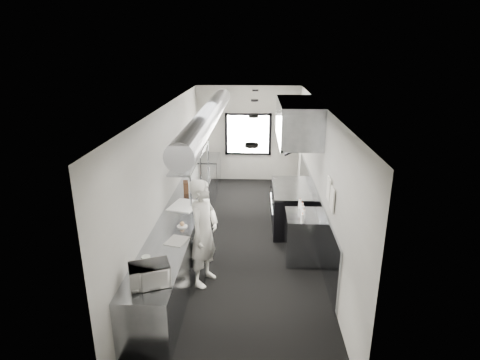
# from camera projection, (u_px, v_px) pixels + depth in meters

# --- Properties ---
(floor) EXTENTS (3.00, 8.00, 0.01)m
(floor) POSITION_uv_depth(u_px,v_px,m) (243.00, 240.00, 8.33)
(floor) COLOR black
(floor) RESTS_ON ground
(ceiling) EXTENTS (3.00, 8.00, 0.01)m
(ceiling) POSITION_uv_depth(u_px,v_px,m) (244.00, 106.00, 7.43)
(ceiling) COLOR silver
(ceiling) RESTS_ON wall_back
(wall_back) EXTENTS (3.00, 0.02, 2.80)m
(wall_back) POSITION_uv_depth(u_px,v_px,m) (248.00, 134.00, 11.66)
(wall_back) COLOR #B5B4AC
(wall_back) RESTS_ON floor
(wall_front) EXTENTS (3.00, 0.02, 2.80)m
(wall_front) POSITION_uv_depth(u_px,v_px,m) (230.00, 297.00, 4.09)
(wall_front) COLOR #B5B4AC
(wall_front) RESTS_ON floor
(wall_left) EXTENTS (0.02, 8.00, 2.80)m
(wall_left) POSITION_uv_depth(u_px,v_px,m) (169.00, 175.00, 7.94)
(wall_left) COLOR #B5B4AC
(wall_left) RESTS_ON floor
(wall_right) EXTENTS (0.02, 8.00, 2.80)m
(wall_right) POSITION_uv_depth(u_px,v_px,m) (319.00, 178.00, 7.82)
(wall_right) COLOR #B5B4AC
(wall_right) RESTS_ON floor
(wall_cladding) EXTENTS (0.03, 5.50, 1.10)m
(wall_cladding) POSITION_uv_depth(u_px,v_px,m) (314.00, 211.00, 8.37)
(wall_cladding) COLOR gray
(wall_cladding) RESTS_ON wall_right
(hvac_duct) EXTENTS (0.40, 6.40, 0.40)m
(hvac_duct) POSITION_uv_depth(u_px,v_px,m) (209.00, 115.00, 7.92)
(hvac_duct) COLOR #989AA0
(hvac_duct) RESTS_ON ceiling
(service_window) EXTENTS (1.36, 0.05, 1.25)m
(service_window) POSITION_uv_depth(u_px,v_px,m) (248.00, 134.00, 11.63)
(service_window) COLOR white
(service_window) RESTS_ON wall_back
(exhaust_hood) EXTENTS (0.81, 2.20, 0.88)m
(exhaust_hood) POSITION_uv_depth(u_px,v_px,m) (298.00, 121.00, 8.18)
(exhaust_hood) COLOR gray
(exhaust_hood) RESTS_ON ceiling
(prep_counter) EXTENTS (0.70, 6.00, 0.90)m
(prep_counter) POSITION_uv_depth(u_px,v_px,m) (184.00, 230.00, 7.76)
(prep_counter) COLOR gray
(prep_counter) RESTS_ON floor
(pass_shelf) EXTENTS (0.45, 3.00, 0.68)m
(pass_shelf) POSITION_uv_depth(u_px,v_px,m) (192.00, 156.00, 8.83)
(pass_shelf) COLOR gray
(pass_shelf) RESTS_ON prep_counter
(range) EXTENTS (0.88, 1.60, 0.94)m
(range) POSITION_uv_depth(u_px,v_px,m) (291.00, 207.00, 8.80)
(range) COLOR black
(range) RESTS_ON floor
(bottle_station) EXTENTS (0.65, 0.80, 0.90)m
(bottle_station) POSITION_uv_depth(u_px,v_px,m) (303.00, 237.00, 7.47)
(bottle_station) COLOR gray
(bottle_station) RESTS_ON floor
(far_work_table) EXTENTS (0.70, 1.20, 0.90)m
(far_work_table) POSITION_uv_depth(u_px,v_px,m) (207.00, 173.00, 11.26)
(far_work_table) COLOR gray
(far_work_table) RESTS_ON floor
(notice_sheet_a) EXTENTS (0.02, 0.28, 0.38)m
(notice_sheet_a) POSITION_uv_depth(u_px,v_px,m) (329.00, 189.00, 6.62)
(notice_sheet_a) COLOR silver
(notice_sheet_a) RESTS_ON wall_right
(notice_sheet_b) EXTENTS (0.02, 0.28, 0.38)m
(notice_sheet_b) POSITION_uv_depth(u_px,v_px,m) (332.00, 199.00, 6.30)
(notice_sheet_b) COLOR silver
(notice_sheet_b) RESTS_ON wall_right
(line_cook) EXTENTS (0.65, 0.79, 1.85)m
(line_cook) POSITION_uv_depth(u_px,v_px,m) (204.00, 233.00, 6.57)
(line_cook) COLOR silver
(line_cook) RESTS_ON floor
(microwave) EXTENTS (0.57, 0.51, 0.28)m
(microwave) POSITION_uv_depth(u_px,v_px,m) (150.00, 275.00, 5.15)
(microwave) COLOR silver
(microwave) RESTS_ON prep_counter
(deli_tub_a) EXTENTS (0.14, 0.14, 0.10)m
(deli_tub_a) POSITION_uv_depth(u_px,v_px,m) (146.00, 259.00, 5.71)
(deli_tub_a) COLOR beige
(deli_tub_a) RESTS_ON prep_counter
(deli_tub_b) EXTENTS (0.17, 0.17, 0.10)m
(deli_tub_b) POSITION_uv_depth(u_px,v_px,m) (147.00, 263.00, 5.62)
(deli_tub_b) COLOR beige
(deli_tub_b) RESTS_ON prep_counter
(newspaper) EXTENTS (0.38, 0.44, 0.01)m
(newspaper) POSITION_uv_depth(u_px,v_px,m) (177.00, 241.00, 6.35)
(newspaper) COLOR silver
(newspaper) RESTS_ON prep_counter
(small_plate) EXTENTS (0.23, 0.23, 0.02)m
(small_plate) POSITION_uv_depth(u_px,v_px,m) (182.00, 226.00, 6.85)
(small_plate) COLOR silver
(small_plate) RESTS_ON prep_counter
(pastry) EXTENTS (0.08, 0.08, 0.08)m
(pastry) POSITION_uv_depth(u_px,v_px,m) (182.00, 224.00, 6.83)
(pastry) COLOR tan
(pastry) RESTS_ON small_plate
(cutting_board) EXTENTS (0.61, 0.73, 0.02)m
(cutting_board) POSITION_uv_depth(u_px,v_px,m) (184.00, 205.00, 7.73)
(cutting_board) COLOR white
(cutting_board) RESTS_ON prep_counter
(knife_block) EXTENTS (0.15, 0.24, 0.24)m
(knife_block) POSITION_uv_depth(u_px,v_px,m) (186.00, 187.00, 8.42)
(knife_block) COLOR #55331E
(knife_block) RESTS_ON prep_counter
(plate_stack_a) EXTENTS (0.25, 0.25, 0.26)m
(plate_stack_a) POSITION_uv_depth(u_px,v_px,m) (183.00, 160.00, 7.93)
(plate_stack_a) COLOR silver
(plate_stack_a) RESTS_ON pass_shelf
(plate_stack_b) EXTENTS (0.24, 0.24, 0.29)m
(plate_stack_b) POSITION_uv_depth(u_px,v_px,m) (190.00, 150.00, 8.60)
(plate_stack_b) COLOR silver
(plate_stack_b) RESTS_ON pass_shelf
(plate_stack_c) EXTENTS (0.30, 0.30, 0.33)m
(plate_stack_c) POSITION_uv_depth(u_px,v_px,m) (192.00, 146.00, 8.93)
(plate_stack_c) COLOR silver
(plate_stack_c) RESTS_ON pass_shelf
(plate_stack_d) EXTENTS (0.22, 0.22, 0.33)m
(plate_stack_d) POSITION_uv_depth(u_px,v_px,m) (196.00, 139.00, 9.53)
(plate_stack_d) COLOR silver
(plate_stack_d) RESTS_ON pass_shelf
(squeeze_bottle_a) EXTENTS (0.07, 0.07, 0.16)m
(squeeze_bottle_a) POSITION_uv_depth(u_px,v_px,m) (302.00, 218.00, 6.98)
(squeeze_bottle_a) COLOR white
(squeeze_bottle_a) RESTS_ON bottle_station
(squeeze_bottle_b) EXTENTS (0.06, 0.06, 0.16)m
(squeeze_bottle_b) POSITION_uv_depth(u_px,v_px,m) (304.00, 214.00, 7.16)
(squeeze_bottle_b) COLOR white
(squeeze_bottle_b) RESTS_ON bottle_station
(squeeze_bottle_c) EXTENTS (0.07, 0.07, 0.17)m
(squeeze_bottle_c) POSITION_uv_depth(u_px,v_px,m) (303.00, 210.00, 7.30)
(squeeze_bottle_c) COLOR white
(squeeze_bottle_c) RESTS_ON bottle_station
(squeeze_bottle_d) EXTENTS (0.06, 0.06, 0.16)m
(squeeze_bottle_d) POSITION_uv_depth(u_px,v_px,m) (302.00, 207.00, 7.47)
(squeeze_bottle_d) COLOR white
(squeeze_bottle_d) RESTS_ON bottle_station
(squeeze_bottle_e) EXTENTS (0.07, 0.07, 0.18)m
(squeeze_bottle_e) POSITION_uv_depth(u_px,v_px,m) (300.00, 204.00, 7.60)
(squeeze_bottle_e) COLOR white
(squeeze_bottle_e) RESTS_ON bottle_station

